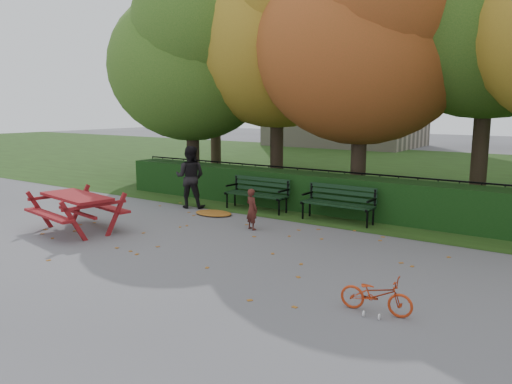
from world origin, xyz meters
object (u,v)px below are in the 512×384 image
Objects in this scene: tree_c at (371,29)px; adult at (190,177)px; bicycle at (376,295)px; child at (252,209)px; bench_left at (258,191)px; tree_b at (283,22)px; tree_f at (217,34)px; bench_right at (339,200)px; picnic_table at (77,203)px; tree_a at (193,53)px.

adult is at bearing -141.57° from tree_c.
child is at bearing 48.87° from bicycle.
child reaches higher than bench_left.
bench_left is 1.93m from adult.
tree_f is at bearing 152.01° from tree_b.
adult is at bearing -169.01° from bench_right.
adult reaches higher than bench_right.
bench_left is 1.90× the size of child.
tree_f is 11.19m from bench_right.
tree_b is 4.88× the size of bench_right.
picnic_table is at bearing -68.68° from tree_f.
tree_b is 5.87m from bench_left.
child reaches higher than bicycle.
bench_left is at bearing 180.00° from bench_right.
tree_a is 4.16× the size of bench_left.
child is at bearing -36.89° from tree_a.
picnic_table is 1.27× the size of adult.
tree_f is at bearing 146.08° from bench_right.
child is 0.55× the size of adult.
tree_f is (-7.97, 3.28, 0.87)m from tree_c.
tree_f is at bearing 40.91° from bicycle.
bench_right is 1.81× the size of bicycle.
picnic_table is (3.82, -9.79, -5.04)m from tree_f.
tree_f is at bearing -81.74° from adult.
child is (3.13, 2.37, -0.18)m from picnic_table.
bench_right is at bearing -16.61° from tree_a.
picnic_table is (-0.87, -7.30, -4.75)m from tree_b.
bench_right is (0.27, -2.26, -4.30)m from tree_c.
adult is (-0.58, -3.85, -4.54)m from tree_b.
bicycle is (5.21, -4.75, -0.26)m from bench_left.
tree_a reaches higher than bench_right.
adult is (-2.84, 1.08, 0.39)m from child.
tree_f is (-4.69, 2.49, 0.29)m from tree_b.
tree_a is 4.31m from tree_f.
tree_f reaches higher than adult.
bicycle is at bearing 163.56° from child.
tree_c is 8.78m from picnic_table.
bench_right is 4.22m from adult.
bicycle is (4.09, -2.86, -0.21)m from child.
adult reaches higher than bicycle.
bench_left is at bearing 74.45° from picnic_table.
tree_a is 5.02m from adult.
tree_c is 6.32m from adult.
bench_left is 4.71m from picnic_table.
tree_b is 11.29m from bicycle.
tree_a reaches higher than child.
tree_c is at bearing -13.45° from tree_b.
bench_left reaches higher than bicycle.
child is 3.07m from adult.
bench_right is (8.23, -5.54, -5.17)m from tree_f.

